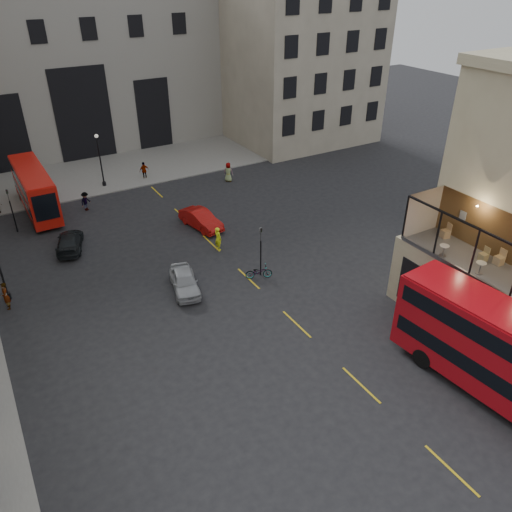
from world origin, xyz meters
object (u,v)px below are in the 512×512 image
traffic_light_near (261,245)px  street_lamp_a (0,269)px  car_c (70,242)px  pedestrian_b (86,201)px  cafe_table_far (444,249)px  cafe_chair_b (499,260)px  car_a (185,281)px  cafe_chair_d (446,233)px  pedestrian_d (228,172)px  car_b (201,219)px  pedestrian_c (144,171)px  street_lamp_b (101,164)px  bicycle (259,272)px  cyclist (218,239)px  pedestrian_e (6,296)px  bus_far (34,188)px  cafe_chair_c (483,257)px  traffic_light_far (11,205)px  cafe_table_mid (481,266)px

traffic_light_near → street_lamp_a: street_lamp_a is taller
car_c → pedestrian_b: (2.93, 6.53, 0.23)m
cafe_table_far → cafe_chair_b: size_ratio=0.74×
car_a → cafe_chair_d: size_ratio=4.37×
traffic_light_near → pedestrian_d: traffic_light_near is taller
car_b → cafe_chair_b: bearing=-78.2°
car_c → pedestrian_d: bearing=-143.4°
pedestrian_c → cafe_table_far: 32.78m
street_lamp_b → bicycle: street_lamp_b is taller
cyclist → car_c: bearing=49.5°
traffic_light_near → bicycle: traffic_light_near is taller
cyclist → pedestrian_e: bearing=80.2°
bus_far → cafe_chair_d: (20.06, -27.56, 2.65)m
street_lamp_a → cafe_chair_c: (24.05, -17.31, 2.46)m
bus_far → pedestrian_e: bearing=-107.2°
cafe_table_far → cafe_chair_c: cafe_chair_c is taller
car_b → pedestrian_d: pedestrian_d is taller
cafe_chair_c → cafe_table_far: bearing=135.5°
pedestrian_b → cafe_chair_b: cafe_chair_b is taller
street_lamp_b → car_b: 13.91m
traffic_light_far → street_lamp_a: 10.20m
cyclist → pedestrian_e: 15.20m
cyclist → bicycle: bearing=177.0°
bus_far → pedestrian_d: size_ratio=5.09×
car_a → cafe_chair_b: cafe_chair_b is taller
car_b → cafe_table_far: (6.95, -18.73, 4.31)m
street_lamp_b → car_a: (-0.43, -20.99, -1.69)m
traffic_light_far → street_lamp_a: size_ratio=0.71×
cafe_chair_b → cafe_table_mid: bearing=-177.2°
pedestrian_b → cafe_chair_c: cafe_chair_c is taller
pedestrian_e → cafe_chair_c: size_ratio=2.25×
traffic_light_far → cafe_chair_d: (22.40, -24.26, 2.46)m
cafe_chair_d → car_a: bearing=146.2°
car_a → pedestrian_d: bearing=66.6°
car_c → bicycle: (10.53, -11.07, -0.14)m
car_c → cafe_table_far: (17.33, -20.57, 4.42)m
traffic_light_near → cafe_table_far: (6.49, -9.77, 2.63)m
bicycle → cyclist: cyclist is taller
cafe_chair_b → cafe_chair_d: (-0.08, 3.76, 0.00)m
cafe_table_mid → cafe_chair_d: (1.68, 3.85, -0.17)m
traffic_light_near → bus_far: (-11.66, 19.30, -0.19)m
traffic_light_near → cafe_chair_b: bearing=-54.8°
street_lamp_a → cyclist: 15.19m
cyclist → cafe_table_far: size_ratio=2.76×
bicycle → car_b: bearing=23.3°
street_lamp_a → pedestrian_c: (15.21, 15.92, -1.49)m
traffic_light_near → cafe_table_far: size_ratio=5.49×
car_a → street_lamp_a: bearing=167.9°
car_c → pedestrian_c: (10.06, 11.12, 0.26)m
street_lamp_b → traffic_light_far: bearing=-146.3°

